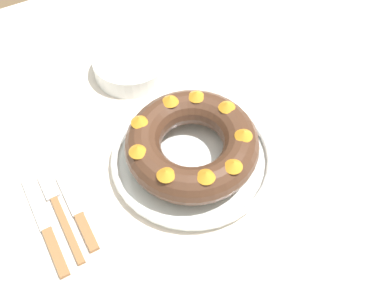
{
  "coord_description": "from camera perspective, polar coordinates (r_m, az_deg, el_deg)",
  "views": [
    {
      "loc": [
        -0.24,
        -0.38,
        1.42
      ],
      "look_at": [
        -0.02,
        0.03,
        0.8
      ],
      "focal_mm": 42.0,
      "sensor_mm": 36.0,
      "label": 1
    }
  ],
  "objects": [
    {
      "name": "serving_dish",
      "position": [
        0.81,
        -0.0,
        -1.81
      ],
      "size": [
        0.29,
        0.29,
        0.02
      ],
      "color": "white",
      "rests_on": "dining_table"
    },
    {
      "name": "bundt_cake",
      "position": [
        0.77,
        -0.0,
        0.04
      ],
      "size": [
        0.23,
        0.23,
        0.07
      ],
      "color": "#4C2D1E",
      "rests_on": "serving_dish"
    },
    {
      "name": "fork",
      "position": [
        0.8,
        -16.54,
        -8.04
      ],
      "size": [
        0.02,
        0.19,
        0.01
      ],
      "rotation": [
        0.0,
        0.0,
        -0.04
      ],
      "color": "#936038",
      "rests_on": "dining_table"
    },
    {
      "name": "side_bowl",
      "position": [
        0.96,
        -7.7,
        9.9
      ],
      "size": [
        0.16,
        0.16,
        0.04
      ],
      "primitive_type": "cylinder",
      "color": "white",
      "rests_on": "dining_table"
    },
    {
      "name": "cake_knife",
      "position": [
        0.78,
        -14.1,
        -8.86
      ],
      "size": [
        0.02,
        0.16,
        0.01
      ],
      "rotation": [
        0.0,
        0.0,
        -0.08
      ],
      "color": "#936038",
      "rests_on": "dining_table"
    },
    {
      "name": "dining_table",
      "position": [
        0.87,
        1.88,
        -5.78
      ],
      "size": [
        1.42,
        1.29,
        0.74
      ],
      "color": "beige",
      "rests_on": "ground_plane"
    },
    {
      "name": "serving_knife",
      "position": [
        0.78,
        -17.88,
        -10.51
      ],
      "size": [
        0.02,
        0.2,
        0.01
      ],
      "rotation": [
        0.0,
        0.0,
        -0.05
      ],
      "color": "#936038",
      "rests_on": "dining_table"
    }
  ]
}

